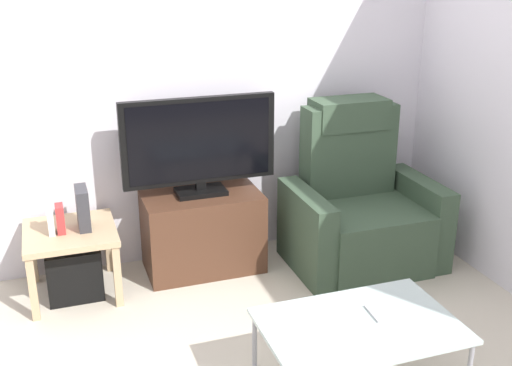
# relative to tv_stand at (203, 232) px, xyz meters

# --- Properties ---
(ground_plane) EXTENTS (6.40, 6.40, 0.00)m
(ground_plane) POSITION_rel_tv_stand_xyz_m (-0.13, -0.85, -0.27)
(ground_plane) COLOR beige
(wall_back) EXTENTS (6.40, 0.06, 2.60)m
(wall_back) POSITION_rel_tv_stand_xyz_m (-0.13, 0.28, 1.03)
(wall_back) COLOR silver
(wall_back) RESTS_ON ground
(tv_stand) EXTENTS (0.76, 0.43, 0.53)m
(tv_stand) POSITION_rel_tv_stand_xyz_m (0.00, 0.00, 0.00)
(tv_stand) COLOR #4C2D1E
(tv_stand) RESTS_ON ground
(television) EXTENTS (0.99, 0.20, 0.63)m
(television) POSITION_rel_tv_stand_xyz_m (0.00, 0.02, 0.60)
(television) COLOR black
(television) RESTS_ON tv_stand
(recliner_armchair) EXTENTS (0.98, 0.78, 1.08)m
(recliner_armchair) POSITION_rel_tv_stand_xyz_m (1.04, -0.21, 0.11)
(recliner_armchair) COLOR #384C38
(recliner_armchair) RESTS_ON ground
(side_table) EXTENTS (0.54, 0.54, 0.43)m
(side_table) POSITION_rel_tv_stand_xyz_m (-0.84, -0.06, 0.10)
(side_table) COLOR tan
(side_table) RESTS_ON ground
(subwoofer_box) EXTENTS (0.32, 0.32, 0.32)m
(subwoofer_box) POSITION_rel_tv_stand_xyz_m (-0.84, -0.06, -0.10)
(subwoofer_box) COLOR black
(subwoofer_box) RESTS_ON ground
(book_leftmost) EXTENTS (0.04, 0.10, 0.19)m
(book_leftmost) POSITION_rel_tv_stand_xyz_m (-0.94, -0.08, 0.26)
(book_leftmost) COLOR white
(book_leftmost) RESTS_ON side_table
(book_middle) EXTENTS (0.05, 0.10, 0.17)m
(book_middle) POSITION_rel_tv_stand_xyz_m (-0.88, -0.08, 0.25)
(book_middle) COLOR red
(book_middle) RESTS_ON side_table
(game_console) EXTENTS (0.07, 0.20, 0.25)m
(game_console) POSITION_rel_tv_stand_xyz_m (-0.75, -0.05, 0.29)
(game_console) COLOR #333338
(game_console) RESTS_ON side_table
(coffee_table) EXTENTS (0.90, 0.60, 0.39)m
(coffee_table) POSITION_rel_tv_stand_xyz_m (0.36, -1.49, 0.10)
(coffee_table) COLOR #B2C6C1
(coffee_table) RESTS_ON ground
(cell_phone) EXTENTS (0.08, 0.15, 0.01)m
(cell_phone) POSITION_rel_tv_stand_xyz_m (0.48, -1.44, 0.13)
(cell_phone) COLOR #B7B7BC
(cell_phone) RESTS_ON coffee_table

